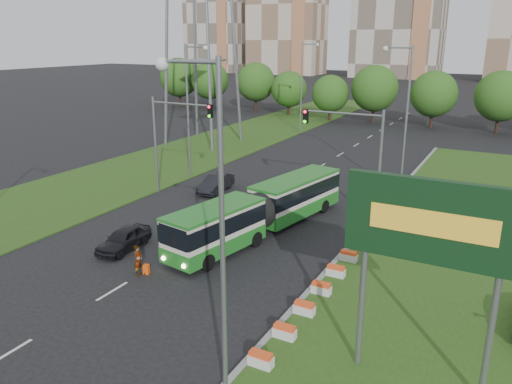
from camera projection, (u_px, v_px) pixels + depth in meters
The scene contains 18 objects.
ground at pixel (223, 259), 29.43m from camera, with size 360.00×360.00×0.00m, color black.
grass_median at pixel (474, 252), 30.32m from camera, with size 14.00×60.00×0.15m, color #274614.
median_kerb at pixel (362, 232), 33.43m from camera, with size 0.30×60.00×0.18m, color gray.
left_verge at pixel (204, 149), 58.59m from camera, with size 12.00×110.00×0.10m, color #274614.
lane_markings at pixel (306, 175), 47.65m from camera, with size 0.20×100.00×0.01m, color beige, non-canonical shape.
flower_planters at pixel (342, 263), 27.89m from camera, with size 1.10×20.30×0.60m, color silver, non-canonical shape.
billboard at pixel (432, 231), 17.05m from camera, with size 6.00×0.37×8.00m.
traffic_mast_median at pixel (357, 147), 34.14m from camera, with size 5.76×0.32×8.00m.
traffic_mast_left at pixel (170, 131), 40.11m from camera, with size 5.76×0.32×8.00m.
street_lamps at pixel (257, 129), 37.45m from camera, with size 36.00×60.00×12.00m, color gray, non-canonical shape.
tree_line at pixel (489, 98), 70.00m from camera, with size 120.00×8.00×9.00m, color #275015, non-canonical shape.
apartment_tower_west at pixel (287, 5), 178.09m from camera, with size 26.00×15.00×48.00m, color beige.
midrise_west at pixel (217, 24), 193.33m from camera, with size 22.00×14.00×36.00m, color beige.
articulated_bus at pixel (261, 209), 33.14m from camera, with size 2.48×15.90×2.62m.
car_left_near at pixel (124, 239), 30.64m from camera, with size 1.64×4.07×1.39m, color black.
car_left_far at pixel (216, 183), 42.28m from camera, with size 1.54×4.41×1.45m, color black.
pedestrian at pixel (138, 260), 27.25m from camera, with size 0.64×0.42×1.77m, color gray.
shopping_trolley at pixel (146, 269), 27.53m from camera, with size 0.32×0.34×0.55m.
Camera 1 is at (14.41, -22.87, 12.47)m, focal length 35.00 mm.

